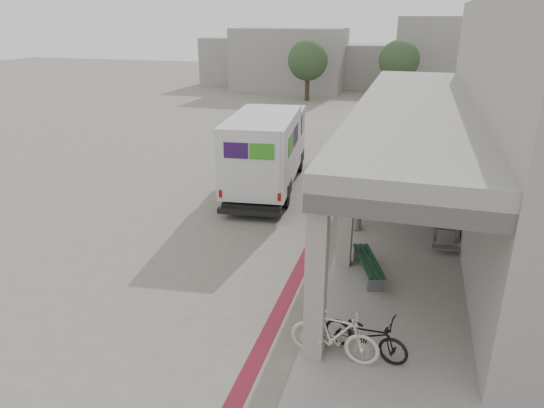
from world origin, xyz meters
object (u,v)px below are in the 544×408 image
(utility_cabinet, at_px, (451,208))
(bicycle_black, at_px, (365,334))
(fedex_truck, at_px, (267,148))
(bicycle_cream, at_px, (334,335))
(bench, at_px, (368,264))

(utility_cabinet, bearing_deg, bicycle_black, -118.47)
(fedex_truck, xyz_separation_m, utility_cabinet, (6.81, -2.01, -0.97))
(bicycle_black, xyz_separation_m, bicycle_cream, (-0.57, -0.30, 0.08))
(fedex_truck, bearing_deg, bicycle_cream, -72.89)
(utility_cabinet, bearing_deg, fedex_truck, 149.68)
(bicycle_cream, bearing_deg, bench, 0.60)
(utility_cabinet, xyz_separation_m, bicycle_cream, (-2.50, -7.71, -0.01))
(fedex_truck, distance_m, bench, 7.82)
(utility_cabinet, bearing_deg, bench, -131.52)
(bench, distance_m, bicycle_black, 3.23)
(bench, height_order, bicycle_black, bicycle_black)
(fedex_truck, distance_m, bicycle_black, 10.66)
(bench, bearing_deg, bicycle_cream, -113.99)
(utility_cabinet, distance_m, bicycle_black, 7.66)
(bicycle_cream, bearing_deg, utility_cabinet, -12.43)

